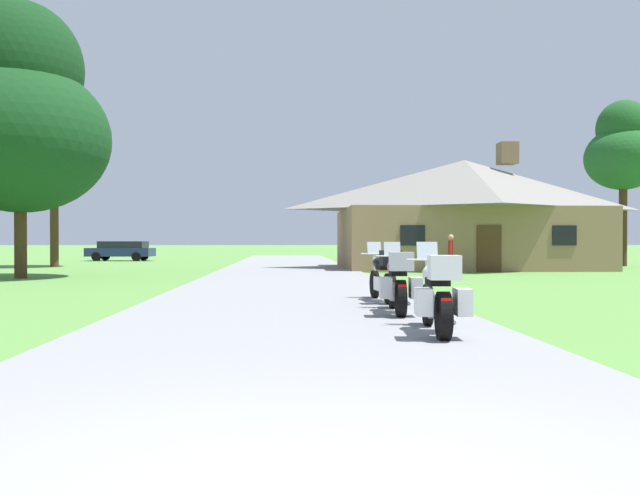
# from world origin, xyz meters

# --- Properties ---
(ground_plane) EXTENTS (500.00, 500.00, 0.00)m
(ground_plane) POSITION_xyz_m (0.00, 20.00, 0.00)
(ground_plane) COLOR #56893D
(asphalt_driveway) EXTENTS (6.40, 80.00, 0.06)m
(asphalt_driveway) POSITION_xyz_m (0.00, 18.00, 0.03)
(asphalt_driveway) COLOR gray
(asphalt_driveway) RESTS_ON ground
(motorcycle_white_nearest_to_camera) EXTENTS (0.81, 2.08, 1.30)m
(motorcycle_white_nearest_to_camera) POSITION_xyz_m (1.99, 5.78, 0.61)
(motorcycle_white_nearest_to_camera) COLOR black
(motorcycle_white_nearest_to_camera) RESTS_ON asphalt_driveway
(motorcycle_red_second_in_row) EXTENTS (0.79, 2.08, 1.30)m
(motorcycle_red_second_in_row) POSITION_xyz_m (1.89, 8.37, 0.61)
(motorcycle_red_second_in_row) COLOR black
(motorcycle_red_second_in_row) RESTS_ON asphalt_driveway
(motorcycle_black_farthest_in_row) EXTENTS (0.66, 2.08, 1.30)m
(motorcycle_black_farthest_in_row) POSITION_xyz_m (2.00, 10.76, 0.62)
(motorcycle_black_farthest_in_row) COLOR black
(motorcycle_black_farthest_in_row) RESTS_ON asphalt_driveway
(stone_lodge) EXTENTS (13.06, 8.28, 6.41)m
(stone_lodge) POSITION_xyz_m (8.97, 28.89, 2.84)
(stone_lodge) COLOR #896B4C
(stone_lodge) RESTS_ON ground
(bystander_red_shirt_near_lodge) EXTENTS (0.33, 0.52, 1.67)m
(bystander_red_shirt_near_lodge) POSITION_xyz_m (6.68, 22.84, 0.93)
(bystander_red_shirt_near_lodge) COLOR black
(bystander_red_shirt_near_lodge) RESTS_ON ground
(tree_right_of_lodge) EXTENTS (4.16, 4.16, 9.27)m
(tree_right_of_lodge) POSITION_xyz_m (18.73, 31.59, 6.50)
(tree_right_of_lodge) COLOR #422D19
(tree_right_of_lodge) RESTS_ON ground
(tree_left_far) EXTENTS (5.11, 5.11, 10.63)m
(tree_left_far) POSITION_xyz_m (-12.58, 32.08, 7.26)
(tree_left_far) COLOR #422D19
(tree_left_far) RESTS_ON ground
(tree_left_near) EXTENTS (6.53, 6.53, 10.28)m
(tree_left_near) POSITION_xyz_m (-9.98, 21.28, 6.00)
(tree_left_near) COLOR #422D19
(tree_left_near) RESTS_ON ground
(parked_navy_suv_far_left) EXTENTS (4.75, 2.24, 1.40)m
(parked_navy_suv_far_left) POSITION_xyz_m (-11.86, 43.31, 0.78)
(parked_navy_suv_far_left) COLOR navy
(parked_navy_suv_far_left) RESTS_ON ground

